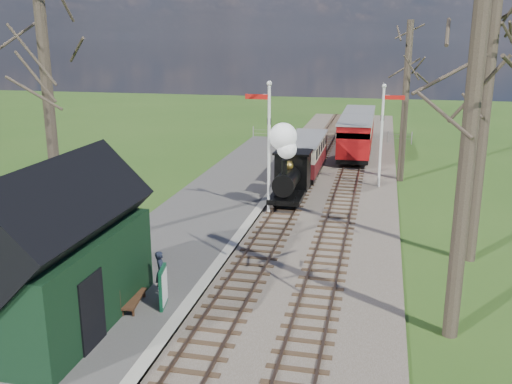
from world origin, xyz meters
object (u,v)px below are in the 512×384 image
at_px(coach, 306,154).
at_px(red_carriage_b, 359,126).
at_px(sign_board, 163,287).
at_px(locomotive, 289,168).
at_px(red_carriage_a, 355,139).
at_px(semaphore_far, 383,128).
at_px(bench, 130,294).
at_px(semaphore_near, 268,138).
at_px(station_shed, 57,255).
at_px(person, 161,272).

relative_size(coach, red_carriage_b, 1.21).
bearing_deg(sign_board, locomotive, 81.30).
bearing_deg(red_carriage_a, coach, -117.79).
height_order(red_carriage_b, sign_board, red_carriage_b).
bearing_deg(semaphore_far, sign_board, -110.76).
bearing_deg(semaphore_far, locomotive, -134.84).
bearing_deg(bench, semaphore_far, 66.53).
bearing_deg(red_carriage_b, coach, -103.99).
bearing_deg(red_carriage_b, locomotive, -99.00).
relative_size(red_carriage_a, bench, 3.55).
relative_size(semaphore_near, red_carriage_a, 1.15).
distance_m(locomotive, red_carriage_a, 11.30).
bearing_deg(semaphore_near, red_carriage_a, 75.01).
bearing_deg(sign_board, red_carriage_a, 79.05).
distance_m(semaphore_far, locomotive, 6.38).
distance_m(locomotive, sign_board, 12.20).
relative_size(station_shed, coach, 0.96).
height_order(semaphore_far, person, semaphore_far).
bearing_deg(semaphore_far, red_carriage_a, 105.08).
distance_m(station_shed, sign_board, 3.25).
xyz_separation_m(semaphore_near, red_carriage_a, (3.37, 12.58, -2.04)).
relative_size(coach, bench, 4.31).
height_order(locomotive, red_carriage_b, locomotive).
bearing_deg(sign_board, semaphore_near, 84.07).
distance_m(coach, person, 17.32).
distance_m(semaphore_far, sign_board, 17.74).
relative_size(semaphore_far, sign_board, 4.57).
relative_size(semaphore_far, bench, 3.74).
height_order(station_shed, coach, station_shed).
bearing_deg(coach, red_carriage_b, 76.01).
bearing_deg(locomotive, red_carriage_a, 76.63).
height_order(red_carriage_a, person, red_carriage_a).
distance_m(sign_board, person, 1.01).
bearing_deg(coach, station_shed, -102.34).
relative_size(locomotive, sign_board, 3.29).
height_order(semaphore_near, bench, semaphore_near).
relative_size(station_shed, person, 4.54).
distance_m(semaphore_far, person, 17.07).
bearing_deg(sign_board, semaphore_far, 69.24).
height_order(red_carriage_b, bench, red_carriage_b).
xyz_separation_m(coach, red_carriage_b, (2.60, 10.43, 0.17)).
bearing_deg(red_carriage_a, person, -102.48).
relative_size(red_carriage_b, person, 3.91).
bearing_deg(semaphore_far, red_carriage_b, 98.35).
relative_size(locomotive, coach, 0.63).
bearing_deg(semaphore_near, locomotive, 64.52).
distance_m(station_shed, red_carriage_b, 30.87).
bearing_deg(station_shed, person, 51.05).
xyz_separation_m(semaphore_far, bench, (-7.22, -16.64, -2.75)).
relative_size(locomotive, bench, 2.69).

